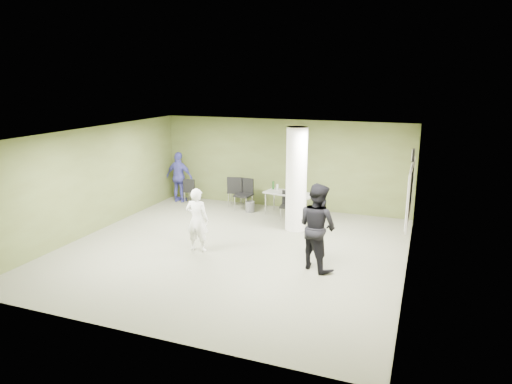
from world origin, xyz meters
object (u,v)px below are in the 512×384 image
at_px(man_black, 317,227).
at_px(man_blue, 179,177).
at_px(woman_white, 197,220).
at_px(folding_table, 289,194).
at_px(chair_back_left, 191,189).

xyz_separation_m(man_black, man_blue, (-5.55, 3.78, -0.11)).
height_order(woman_white, man_black, man_black).
distance_m(woman_white, man_blue, 4.61).
bearing_deg(man_blue, woman_white, 128.48).
distance_m(folding_table, man_black, 3.91).
height_order(folding_table, man_blue, man_blue).
bearing_deg(man_blue, chair_back_left, 176.02).
xyz_separation_m(folding_table, woman_white, (-1.21, -3.52, 0.11)).
xyz_separation_m(folding_table, chair_back_left, (-3.43, 0.20, -0.18)).
bearing_deg(woman_white, man_black, 175.47).
xyz_separation_m(folding_table, man_blue, (-3.87, 0.25, 0.17)).
bearing_deg(man_black, woman_white, 31.12).
bearing_deg(man_black, man_blue, -3.03).
bearing_deg(man_black, folding_table, -33.25).
relative_size(woman_white, man_black, 0.81).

